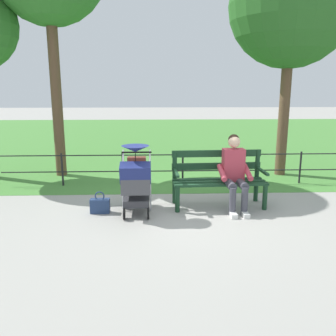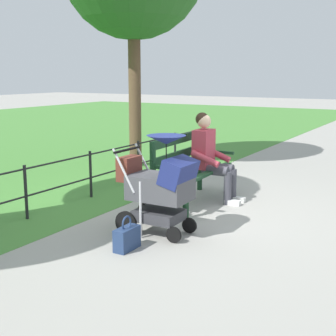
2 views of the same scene
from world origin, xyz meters
name	(u,v)px [view 1 (image 1 of 2)]	position (x,y,z in m)	size (l,w,h in m)	color
ground_plane	(189,207)	(0.00, 0.00, 0.00)	(60.00, 60.00, 0.00)	#9E9B93
grass_lawn	(169,137)	(0.00, -8.80, 0.00)	(40.00, 16.00, 0.01)	#478438
park_bench	(218,176)	(-0.51, -0.12, 0.53)	(1.62, 0.66, 0.96)	#193D23
person_on_bench	(235,171)	(-0.75, 0.11, 0.68)	(0.55, 0.74, 1.28)	#42424C
stroller	(136,179)	(0.90, 0.27, 0.59)	(0.52, 0.90, 1.15)	black
handbag	(100,205)	(1.51, 0.22, 0.13)	(0.32, 0.14, 0.37)	navy
park_fence	(196,165)	(-0.28, -1.49, 0.42)	(7.66, 0.04, 0.70)	black
tree_behind_fence	(292,5)	(-2.40, -2.31, 3.78)	(2.73, 2.73, 5.16)	brown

